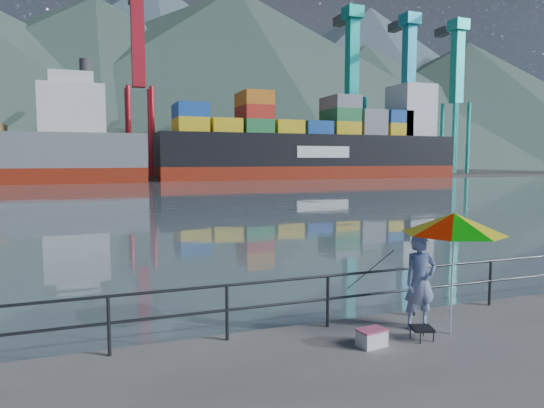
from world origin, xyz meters
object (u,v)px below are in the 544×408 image
(fisherman, at_px, (420,282))
(container_ship, at_px, (320,145))
(beach_umbrella, at_px, (454,223))
(cooler_bag, at_px, (372,339))

(fisherman, relative_size, container_ship, 0.03)
(fisherman, bearing_deg, beach_umbrella, -47.10)
(cooler_bag, xyz_separation_m, container_ship, (35.04, 74.06, 5.73))
(fisherman, bearing_deg, container_ship, 68.40)
(container_ship, bearing_deg, fisherman, -114.61)
(beach_umbrella, height_order, container_ship, container_ship)
(cooler_bag, distance_m, container_ship, 82.13)
(container_ship, bearing_deg, beach_umbrella, -114.25)
(beach_umbrella, height_order, cooler_bag, beach_umbrella)
(fisherman, bearing_deg, cooler_bag, -157.92)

